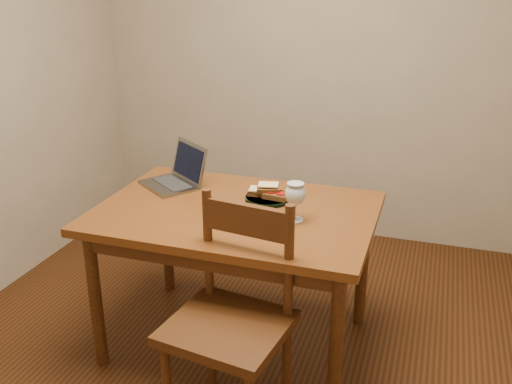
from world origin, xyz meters
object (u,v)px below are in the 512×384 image
(milk_glass, at_px, (295,202))
(laptop, at_px, (178,174))
(plate, at_px, (268,198))
(table, at_px, (236,226))
(chair, at_px, (231,311))

(milk_glass, distance_m, laptop, 0.75)
(milk_glass, bearing_deg, plate, 133.54)
(plate, distance_m, milk_glass, 0.28)
(milk_glass, bearing_deg, table, 172.16)
(table, xyz_separation_m, laptop, (-0.40, 0.22, 0.14))
(table, xyz_separation_m, milk_glass, (0.30, -0.04, 0.18))
(chair, height_order, plate, chair)
(plate, height_order, milk_glass, milk_glass)
(plate, bearing_deg, table, -125.75)
(table, distance_m, milk_glass, 0.35)
(chair, height_order, laptop, laptop)
(plate, bearing_deg, laptop, 172.45)
(table, distance_m, chair, 0.56)
(laptop, bearing_deg, milk_glass, 15.14)
(chair, bearing_deg, laptop, 135.62)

